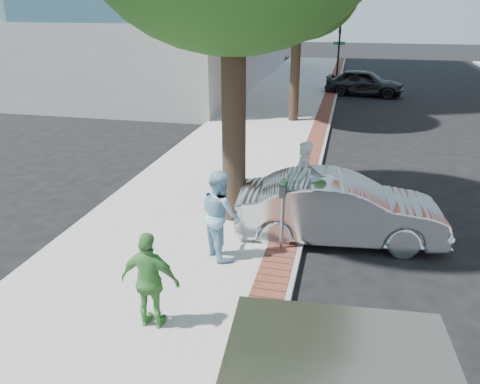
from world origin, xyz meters
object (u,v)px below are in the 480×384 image
(person_gray, at_px, (303,180))
(bg_car, at_px, (364,82))
(person_green, at_px, (150,281))
(person_officer, at_px, (220,214))
(parking_meter, at_px, (283,200))
(sedan_silver, at_px, (340,209))

(person_gray, bearing_deg, bg_car, 160.86)
(person_green, bearing_deg, person_gray, -110.31)
(person_officer, distance_m, bg_car, 19.65)
(parking_meter, bearing_deg, person_green, -118.39)
(person_gray, height_order, sedan_silver, person_gray)
(person_officer, xyz_separation_m, sedan_silver, (2.21, 1.49, -0.31))
(sedan_silver, bearing_deg, person_gray, 45.80)
(person_gray, relative_size, person_green, 1.14)
(person_officer, bearing_deg, person_gray, -73.59)
(bg_car, bearing_deg, parking_meter, -177.52)
(person_officer, bearing_deg, person_green, 127.81)
(parking_meter, distance_m, person_green, 3.26)
(person_green, distance_m, bg_car, 22.01)
(parking_meter, bearing_deg, bg_car, 84.49)
(person_officer, relative_size, person_green, 1.12)
(parking_meter, distance_m, person_gray, 1.68)
(person_gray, bearing_deg, parking_meter, -21.18)
(person_officer, height_order, person_green, person_officer)
(bg_car, bearing_deg, person_green, 179.19)
(person_gray, height_order, person_green, person_gray)
(person_gray, distance_m, bg_car, 17.32)
(parking_meter, xyz_separation_m, bg_car, (1.82, 18.90, -0.49))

